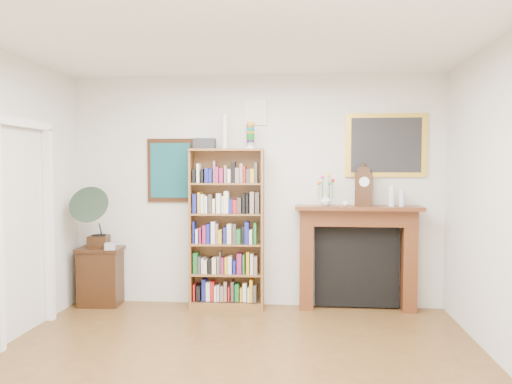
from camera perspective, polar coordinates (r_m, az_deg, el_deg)
room at (r=3.60m, az=-3.65°, el=-1.88°), size 4.51×5.01×2.81m
door_casing at (r=5.51m, az=-24.90°, el=-1.91°), size 0.08×1.02×2.17m
teal_poster at (r=6.24m, az=-9.72°, el=2.45°), size 0.58×0.04×0.78m
small_picture at (r=6.09m, az=-0.06°, el=9.08°), size 0.26×0.04×0.30m
gilt_painting at (r=6.11m, az=14.63°, el=5.20°), size 0.95×0.04×0.75m
bookshelf at (r=5.97m, az=-3.37°, el=-3.15°), size 0.89×0.35×2.20m
side_cabinet at (r=6.47m, az=-17.34°, el=-9.19°), size 0.54×0.40×0.71m
fireplace at (r=6.06m, az=11.49°, el=-6.29°), size 1.47×0.37×1.24m
gramophone at (r=6.30m, az=-18.02°, el=-2.36°), size 0.51×0.62×0.75m
cd_stack at (r=6.21m, az=-16.33°, el=-5.98°), size 0.15×0.15×0.08m
mantel_clock at (r=5.95m, az=12.20°, el=0.53°), size 0.21×0.14×0.45m
flower_vase at (r=5.89m, az=7.97°, el=-0.91°), size 0.16×0.16×0.14m
teacup at (r=5.88m, az=10.23°, el=-1.31°), size 0.09×0.09×0.06m
bottle_left at (r=5.97m, az=15.24°, el=-0.44°), size 0.07×0.07×0.24m
bottle_right at (r=6.00m, az=16.32°, el=-0.63°), size 0.06×0.06×0.20m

